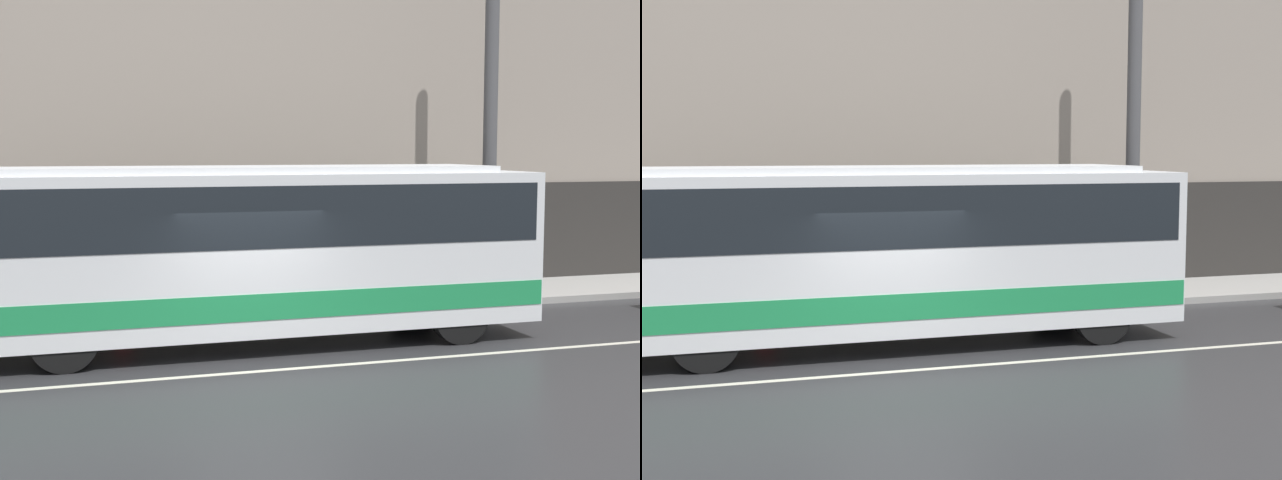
# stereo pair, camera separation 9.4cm
# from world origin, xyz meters

# --- Properties ---
(ground_plane) EXTENTS (60.00, 60.00, 0.00)m
(ground_plane) POSITION_xyz_m (0.00, 0.00, 0.00)
(ground_plane) COLOR #2D2D30
(sidewalk) EXTENTS (60.00, 2.79, 0.15)m
(sidewalk) POSITION_xyz_m (0.00, 5.39, 0.08)
(sidewalk) COLOR #A09E99
(sidewalk) RESTS_ON ground_plane
(building_facade) EXTENTS (60.00, 0.35, 10.60)m
(building_facade) POSITION_xyz_m (0.00, 6.93, 5.11)
(building_facade) COLOR gray
(building_facade) RESTS_ON ground_plane
(lane_stripe) EXTENTS (54.00, 0.14, 0.01)m
(lane_stripe) POSITION_xyz_m (0.00, 0.00, 0.00)
(lane_stripe) COLOR beige
(lane_stripe) RESTS_ON ground_plane
(transit_bus) EXTENTS (10.93, 2.48, 3.22)m
(transit_bus) POSITION_xyz_m (0.06, 1.95, 1.81)
(transit_bus) COLOR white
(transit_bus) RESTS_ON ground_plane
(utility_pole_near) EXTENTS (0.31, 0.31, 8.94)m
(utility_pole_near) POSITION_xyz_m (6.38, 4.46, 4.62)
(utility_pole_near) COLOR #4C4C4F
(utility_pole_near) RESTS_ON sidewalk
(pedestrian_waiting) EXTENTS (0.36, 0.36, 1.76)m
(pedestrian_waiting) POSITION_xyz_m (-1.73, 5.28, 0.98)
(pedestrian_waiting) COLOR maroon
(pedestrian_waiting) RESTS_ON sidewalk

